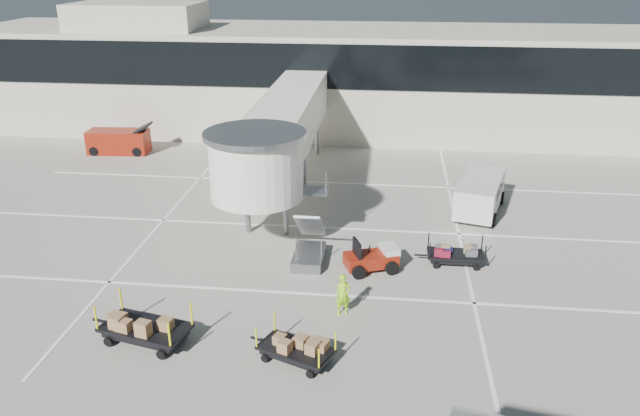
{
  "coord_description": "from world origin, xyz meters",
  "views": [
    {
      "loc": [
        2.12,
        -21.26,
        13.66
      ],
      "look_at": [
        -1.08,
        6.91,
        2.0
      ],
      "focal_mm": 35.0,
      "sensor_mm": 36.0,
      "label": 1
    }
  ],
  "objects_px": {
    "suitcase_cart": "(455,255)",
    "box_cart_far": "(144,328)",
    "minivan": "(481,191)",
    "belt_loader": "(119,142)",
    "baggage_tug": "(372,259)",
    "ground_worker": "(343,295)",
    "box_cart_near": "(296,348)"
  },
  "relations": [
    {
      "from": "box_cart_near",
      "to": "minivan",
      "type": "relative_size",
      "value": 0.59
    },
    {
      "from": "baggage_tug",
      "to": "box_cart_far",
      "type": "xyz_separation_m",
      "value": [
        -8.32,
        -6.74,
        0.02
      ]
    },
    {
      "from": "baggage_tug",
      "to": "box_cart_far",
      "type": "distance_m",
      "value": 10.7
    },
    {
      "from": "minivan",
      "to": "ground_worker",
      "type": "bearing_deg",
      "value": -104.54
    },
    {
      "from": "suitcase_cart",
      "to": "box_cart_near",
      "type": "distance_m",
      "value": 10.43
    },
    {
      "from": "box_cart_far",
      "to": "ground_worker",
      "type": "xyz_separation_m",
      "value": [
        7.28,
        2.81,
        0.28
      ]
    },
    {
      "from": "box_cart_far",
      "to": "ground_worker",
      "type": "height_order",
      "value": "ground_worker"
    },
    {
      "from": "ground_worker",
      "to": "box_cart_near",
      "type": "bearing_deg",
      "value": -136.74
    },
    {
      "from": "suitcase_cart",
      "to": "minivan",
      "type": "height_order",
      "value": "minivan"
    },
    {
      "from": "suitcase_cart",
      "to": "belt_loader",
      "type": "bearing_deg",
      "value": 146.51
    },
    {
      "from": "baggage_tug",
      "to": "belt_loader",
      "type": "relative_size",
      "value": 0.57
    },
    {
      "from": "baggage_tug",
      "to": "minivan",
      "type": "distance_m",
      "value": 9.79
    },
    {
      "from": "minivan",
      "to": "box_cart_near",
      "type": "bearing_deg",
      "value": -103.12
    },
    {
      "from": "suitcase_cart",
      "to": "box_cart_far",
      "type": "xyz_separation_m",
      "value": [
        -12.16,
        -7.81,
        0.15
      ]
    },
    {
      "from": "box_cart_near",
      "to": "box_cart_far",
      "type": "xyz_separation_m",
      "value": [
        -5.86,
        0.5,
        0.1
      ]
    },
    {
      "from": "ground_worker",
      "to": "box_cart_far",
      "type": "bearing_deg",
      "value": 177.59
    },
    {
      "from": "box_cart_near",
      "to": "baggage_tug",
      "type": "bearing_deg",
      "value": 93.83
    },
    {
      "from": "baggage_tug",
      "to": "box_cart_far",
      "type": "relative_size",
      "value": 0.64
    },
    {
      "from": "ground_worker",
      "to": "baggage_tug",
      "type": "bearing_deg",
      "value": 51.71
    },
    {
      "from": "box_cart_near",
      "to": "ground_worker",
      "type": "xyz_separation_m",
      "value": [
        1.42,
        3.31,
        0.38
      ]
    },
    {
      "from": "box_cart_near",
      "to": "belt_loader",
      "type": "relative_size",
      "value": 0.71
    },
    {
      "from": "box_cart_far",
      "to": "baggage_tug",
      "type": "bearing_deg",
      "value": 52.83
    },
    {
      "from": "minivan",
      "to": "belt_loader",
      "type": "bearing_deg",
      "value": 176.95
    },
    {
      "from": "suitcase_cart",
      "to": "ground_worker",
      "type": "xyz_separation_m",
      "value": [
        -4.88,
        -5.0,
        0.43
      ]
    },
    {
      "from": "box_cart_near",
      "to": "minivan",
      "type": "xyz_separation_m",
      "value": [
        8.25,
        15.11,
        0.68
      ]
    },
    {
      "from": "ground_worker",
      "to": "minivan",
      "type": "xyz_separation_m",
      "value": [
        6.83,
        11.8,
        0.3
      ]
    },
    {
      "from": "minivan",
      "to": "belt_loader",
      "type": "height_order",
      "value": "belt_loader"
    },
    {
      "from": "box_cart_near",
      "to": "ground_worker",
      "type": "bearing_deg",
      "value": 89.35
    },
    {
      "from": "suitcase_cart",
      "to": "box_cart_near",
      "type": "xyz_separation_m",
      "value": [
        -6.3,
        -8.31,
        0.05
      ]
    },
    {
      "from": "baggage_tug",
      "to": "box_cart_near",
      "type": "height_order",
      "value": "baggage_tug"
    },
    {
      "from": "baggage_tug",
      "to": "suitcase_cart",
      "type": "height_order",
      "value": "baggage_tug"
    },
    {
      "from": "baggage_tug",
      "to": "belt_loader",
      "type": "xyz_separation_m",
      "value": [
        -19.05,
        16.21,
        0.27
      ]
    }
  ]
}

